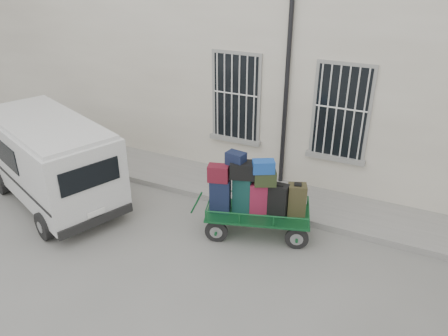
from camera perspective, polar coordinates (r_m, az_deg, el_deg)
The scene contains 5 objects.
ground at distance 9.85m, azimuth -3.62°, elevation -8.52°, with size 80.00×80.00×0.00m, color slate.
building at distance 13.39m, azimuth 7.85°, elevation 14.85°, with size 24.00×5.15×6.00m.
sidewalk at distance 11.48m, azimuth 1.69°, elevation -2.54°, with size 24.00×1.70×0.15m, color gray.
luggage_cart at distance 9.31m, azimuth 4.03°, elevation -3.75°, with size 2.64×1.61×1.94m.
van at distance 11.26m, azimuth -21.76°, elevation 1.40°, with size 4.57×3.20×2.14m.
Camera 1 is at (4.04, -6.99, 5.64)m, focal length 35.00 mm.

